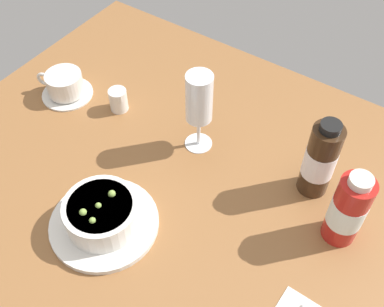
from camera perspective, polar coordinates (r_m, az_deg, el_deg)
ground_plane at (r=97.75cm, az=-0.49°, el=-2.91°), size 110.00×84.00×3.00cm
porridge_bowl at (r=88.13cm, az=-10.96°, el=-7.51°), size 20.68×20.68×7.50cm
coffee_cup at (r=115.02cm, az=-15.35°, el=8.13°), size 12.90×12.17×6.11cm
creamer_jug at (r=108.77cm, az=-9.03°, el=6.53°), size 5.02×4.19×5.95cm
wine_glass at (r=92.71cm, az=0.88°, el=6.44°), size 5.99×5.99×19.08cm
sauce_bottle_brown at (r=90.94cm, az=15.46°, el=-0.77°), size 6.13×6.13×18.23cm
sauce_bottle_red at (r=86.16cm, az=18.61°, el=-6.57°), size 6.36×6.36×16.93cm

